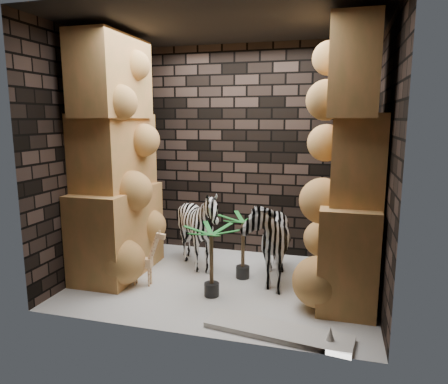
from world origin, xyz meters
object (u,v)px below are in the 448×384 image
(giraffe_toy, at_px, (142,257))
(palm_back, at_px, (211,261))
(palm_front, at_px, (243,246))
(zebra_left, at_px, (199,233))
(zebra_right, at_px, (267,231))
(surfboard, at_px, (277,331))

(giraffe_toy, distance_m, palm_back, 0.90)
(palm_front, xyz_separation_m, palm_back, (-0.22, -0.61, -0.00))
(zebra_left, xyz_separation_m, giraffe_toy, (-0.49, -0.67, -0.15))
(zebra_right, xyz_separation_m, giraffe_toy, (-1.40, -0.54, -0.28))
(palm_back, height_order, surfboard, palm_back)
(zebra_left, bearing_deg, zebra_right, -5.16)
(giraffe_toy, relative_size, surfboard, 0.52)
(zebra_left, height_order, palm_front, zebra_left)
(surfboard, bearing_deg, zebra_right, 112.77)
(zebra_right, height_order, surfboard, zebra_right)
(giraffe_toy, relative_size, palm_back, 0.86)
(zebra_left, relative_size, palm_back, 1.35)
(palm_back, bearing_deg, giraffe_toy, 174.99)
(zebra_right, bearing_deg, surfboard, -85.27)
(zebra_right, xyz_separation_m, surfboard, (0.32, -1.25, -0.60))
(zebra_right, bearing_deg, giraffe_toy, -168.86)
(surfboard, bearing_deg, palm_back, 151.13)
(zebra_left, bearing_deg, palm_front, -9.31)
(zebra_left, xyz_separation_m, surfboard, (1.24, -1.38, -0.47))
(surfboard, bearing_deg, palm_front, 124.58)
(zebra_left, height_order, palm_back, zebra_left)
(giraffe_toy, bearing_deg, palm_front, 19.80)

